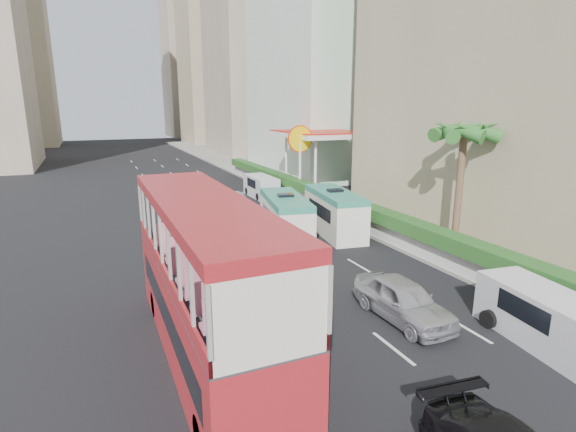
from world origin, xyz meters
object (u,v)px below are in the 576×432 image
double_decker_bus (205,281)px  palm_tree (459,194)px  panel_van_far (261,187)px  shell_station (320,162)px  car_silver_lane_a (281,301)px  minibus_near (286,219)px  van_asset (234,210)px  panel_van_near (543,317)px  minibus_far (335,213)px  car_silver_lane_b (402,319)px

double_decker_bus → palm_tree: 14.39m
panel_van_far → shell_station: shell_station is taller
car_silver_lane_a → minibus_near: size_ratio=0.78×
car_silver_lane_a → van_asset: bearing=78.4°
panel_van_near → palm_tree: palm_tree is taller
minibus_far → palm_tree: (3.29, -6.59, 2.06)m
panel_van_near → panel_van_far: panel_van_near is taller
minibus_near → palm_tree: bearing=-32.4°
double_decker_bus → shell_station: 28.02m
palm_tree → car_silver_lane_b: bearing=-146.4°
van_asset → minibus_near: minibus_near is taller
car_silver_lane_a → shell_station: bearing=57.5°
panel_van_near → palm_tree: (3.43, 7.64, 2.48)m
double_decker_bus → van_asset: 20.48m
double_decker_bus → shell_station: bearing=55.2°
car_silver_lane_a → shell_station: 23.80m
panel_van_far → palm_tree: (3.38, -19.21, 2.49)m
double_decker_bus → palm_tree: palm_tree is taller
car_silver_lane_a → minibus_near: 8.40m
shell_station → panel_van_far: bearing=177.9°
double_decker_bus → car_silver_lane_b: (7.16, -0.42, -2.53)m
car_silver_lane_b → minibus_near: (-0.02, 10.77, 1.32)m
car_silver_lane_b → van_asset: car_silver_lane_b is taller
van_asset → panel_van_near: bearing=-71.0°
shell_station → double_decker_bus: bearing=-124.8°
minibus_near → double_decker_bus: bearing=-113.3°
car_silver_lane_b → van_asset: (-0.46, 19.60, 0.00)m
minibus_far → palm_tree: bearing=-54.8°
minibus_far → palm_tree: 7.65m
minibus_near → panel_van_near: 14.37m
double_decker_bus → car_silver_lane_b: 7.61m
car_silver_lane_b → panel_van_near: 4.63m
minibus_near → panel_van_far: (3.28, 12.85, -0.44)m
palm_tree → minibus_far: bearing=116.5°
palm_tree → panel_van_far: bearing=100.0°
van_asset → panel_van_near: size_ratio=1.07×
panel_van_near → car_silver_lane_b: bearing=142.2°
car_silver_lane_a → panel_van_far: (6.74, 20.38, 0.89)m
palm_tree → panel_van_near: bearing=-114.2°
minibus_far → minibus_near: bearing=-167.4°
minibus_near → panel_van_near: bearing=-65.7°
double_decker_bus → minibus_far: size_ratio=1.85×
car_silver_lane_b → minibus_far: (3.35, 11.01, 1.32)m
panel_van_near → panel_van_far: (0.05, 26.85, -0.02)m
car_silver_lane_b → minibus_near: 10.85m
minibus_far → panel_van_near: bearing=-81.9°
car_silver_lane_b → van_asset: 19.61m
car_silver_lane_b → palm_tree: (6.64, 4.42, 3.38)m
car_silver_lane_b → panel_van_far: size_ratio=1.01×
car_silver_lane_b → minibus_far: bearing=71.5°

